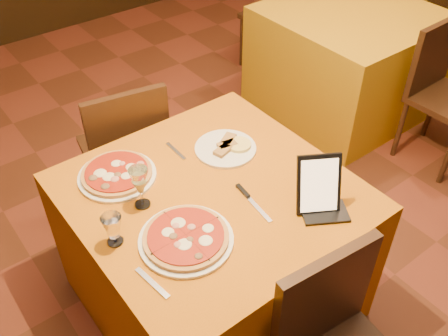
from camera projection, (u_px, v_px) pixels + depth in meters
floor at (287, 258)px, 2.76m from camera, size 6.00×7.00×0.01m
main_table at (213, 250)px, 2.31m from camera, size 1.10×1.10×0.75m
side_table at (347, 61)px, 3.68m from camera, size 1.10×1.10×0.75m
chair_main_far at (123, 148)px, 2.76m from camera, size 0.54×0.54×0.91m
chair_side_far at (273, 14)px, 4.13m from camera, size 0.53×0.53×0.91m
pizza_near at (186, 238)px, 1.85m from camera, size 0.36×0.36×0.03m
pizza_far at (117, 174)px, 2.12m from camera, size 0.33×0.33×0.03m
cutlet_dish at (225, 148)px, 2.27m from camera, size 0.28×0.28×0.03m
wine_glass at (140, 187)px, 1.94m from camera, size 0.08×0.08×0.19m
water_glass at (113, 230)px, 1.81m from camera, size 0.08×0.08×0.13m
tablet at (319, 184)px, 1.92m from camera, size 0.20×0.17×0.23m
knife at (254, 204)px, 2.00m from camera, size 0.04×0.23×0.01m
fork_near at (152, 283)px, 1.71m from camera, size 0.04×0.17×0.01m
fork_far at (176, 151)px, 2.26m from camera, size 0.02×0.15×0.01m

